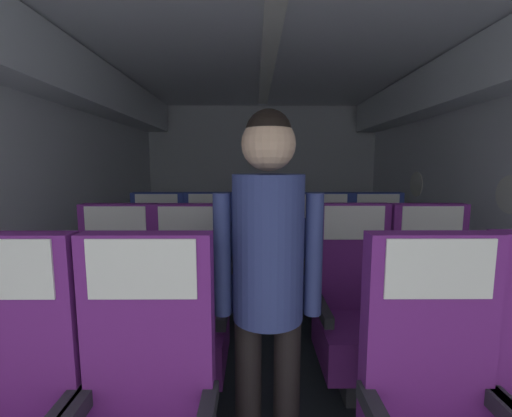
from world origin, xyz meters
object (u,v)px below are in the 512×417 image
at_px(seat_b_right_aisle, 434,317).
at_px(seat_b_right_window, 355,316).
at_px(seat_b_left_window, 114,317).
at_px(seat_c_left_aisle, 209,270).
at_px(seat_b_left_aisle, 188,318).
at_px(flight_attendant, 268,265).
at_px(seat_c_right_aisle, 379,271).
at_px(seat_c_left_window, 156,271).
at_px(seat_c_right_window, 327,271).

xyz_separation_m(seat_b_right_aisle, seat_b_right_window, (-0.45, 0.02, 0.00)).
xyz_separation_m(seat_b_left_window, seat_c_left_aisle, (0.43, 0.87, 0.00)).
bearing_deg(seat_b_left_aisle, seat_b_left_window, 178.89).
bearing_deg(flight_attendant, seat_c_left_aisle, 105.65).
bearing_deg(seat_c_left_aisle, flight_attendant, -73.02).
height_order(seat_b_left_aisle, seat_c_right_aisle, same).
height_order(seat_b_right_window, seat_c_left_aisle, same).
height_order(seat_b_right_window, flight_attendant, flight_attendant).
relative_size(seat_b_right_window, flight_attendant, 0.72).
distance_m(seat_b_left_window, seat_b_right_aisle, 1.85).
bearing_deg(seat_c_left_aisle, seat_c_right_aisle, -0.85).
bearing_deg(seat_b_right_window, seat_c_left_aisle, 138.49).
distance_m(seat_b_left_aisle, seat_c_left_window, 0.97).
bearing_deg(flight_attendant, seat_b_right_window, 44.87).
xyz_separation_m(seat_b_right_aisle, seat_c_left_aisle, (-1.42, 0.87, 0.00)).
bearing_deg(seat_c_right_window, seat_b_left_aisle, -138.86).
bearing_deg(seat_c_right_window, seat_c_left_aisle, 178.74).
height_order(seat_b_right_aisle, seat_c_right_window, same).
height_order(seat_c_left_aisle, seat_c_right_window, same).
bearing_deg(seat_b_right_aisle, seat_c_left_aisle, 148.34).
bearing_deg(seat_c_left_window, seat_c_right_aisle, -0.25).
height_order(seat_b_left_window, seat_c_right_aisle, same).
xyz_separation_m(seat_c_right_aisle, flight_attendant, (-0.99, -1.39, 0.48)).
bearing_deg(seat_c_right_aisle, flight_attendant, -125.32).
bearing_deg(seat_c_left_window, seat_c_left_aisle, 1.67).
relative_size(seat_b_right_aisle, seat_b_right_window, 1.00).
height_order(seat_b_left_window, seat_c_left_aisle, same).
bearing_deg(flight_attendant, seat_b_left_window, 146.50).
bearing_deg(seat_b_right_window, seat_b_left_window, -179.39).
height_order(seat_b_left_window, seat_b_left_aisle, same).
relative_size(seat_b_left_aisle, seat_c_right_window, 1.00).
distance_m(seat_b_left_window, seat_c_left_window, 0.86).
xyz_separation_m(seat_b_left_window, flight_attendant, (0.86, -0.54, 0.48)).
bearing_deg(seat_c_right_aisle, seat_c_left_window, 179.75).
relative_size(seat_c_left_aisle, flight_attendant, 0.72).
xyz_separation_m(seat_b_left_window, seat_b_left_aisle, (0.43, -0.01, 0.00)).
relative_size(seat_b_right_aisle, seat_c_right_aisle, 1.00).
xyz_separation_m(seat_c_left_aisle, seat_c_right_aisle, (1.42, -0.02, 0.00)).
distance_m(seat_b_right_aisle, flight_attendant, 1.22).
bearing_deg(seat_b_right_aisle, seat_b_left_aisle, -179.83).
distance_m(seat_b_right_window, seat_c_left_aisle, 1.29).
distance_m(seat_b_right_window, seat_c_left_window, 1.64).
distance_m(seat_b_left_aisle, seat_c_right_aisle, 1.66).
xyz_separation_m(seat_b_right_window, seat_c_left_window, (-1.41, 0.84, 0.00)).
bearing_deg(seat_c_left_window, seat_b_right_window, -30.83).
relative_size(seat_b_left_aisle, seat_b_right_aisle, 1.00).
distance_m(seat_c_right_window, flight_attendant, 1.57).
relative_size(seat_b_right_aisle, seat_c_left_window, 1.00).
distance_m(seat_b_right_aisle, seat_c_left_aisle, 1.67).
bearing_deg(seat_b_left_aisle, seat_c_left_window, 117.10).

